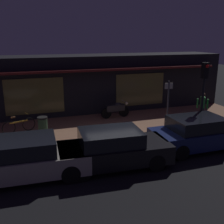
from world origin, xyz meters
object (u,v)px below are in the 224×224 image
(motorcycle, at_px, (116,109))
(parked_car_across, at_px, (198,133))
(bicycle_parked, at_px, (19,126))
(traffic_light_pole, at_px, (203,88))
(parked_car_far, at_px, (113,149))
(parked_car_near, at_px, (26,158))
(trash_bin, at_px, (43,126))
(person_bystander, at_px, (202,107))
(sign_post, at_px, (168,101))

(motorcycle, height_order, parked_car_across, parked_car_across)
(bicycle_parked, xyz_separation_m, traffic_light_pole, (8.06, -3.24, 1.97))
(parked_car_far, height_order, parked_car_across, same)
(parked_car_across, bearing_deg, parked_car_near, -177.77)
(trash_bin, xyz_separation_m, parked_car_near, (-0.83, -3.57, 0.08))
(bicycle_parked, bearing_deg, traffic_light_pole, -21.89)
(motorcycle, height_order, person_bystander, person_bystander)
(person_bystander, height_order, sign_post, sign_post)
(parked_car_near, distance_m, parked_car_across, 7.07)
(motorcycle, xyz_separation_m, parked_car_across, (1.98, -5.07, 0.06))
(sign_post, relative_size, parked_car_near, 0.57)
(motorcycle, bearing_deg, traffic_light_pole, -56.92)
(motorcycle, relative_size, parked_car_near, 0.41)
(sign_post, relative_size, parked_car_far, 0.57)
(bicycle_parked, xyz_separation_m, parked_car_near, (0.25, -4.41, 0.20))
(bicycle_parked, xyz_separation_m, person_bystander, (9.45, -1.48, 0.52))
(person_bystander, height_order, parked_car_across, person_bystander)
(sign_post, distance_m, parked_car_across, 2.81)
(motorcycle, bearing_deg, person_bystander, -30.45)
(traffic_light_pole, bearing_deg, bicycle_parked, 158.11)
(sign_post, distance_m, parked_car_near, 7.73)
(sign_post, xyz_separation_m, parked_car_across, (-0.03, -2.69, -0.81))
(traffic_light_pole, bearing_deg, trash_bin, 161.01)
(motorcycle, distance_m, parked_car_across, 5.44)
(bicycle_parked, bearing_deg, parked_car_far, -53.85)
(bicycle_parked, relative_size, parked_car_far, 0.37)
(motorcycle, bearing_deg, trash_bin, -157.36)
(person_bystander, xyz_separation_m, trash_bin, (-8.37, 0.64, -0.41))
(person_bystander, relative_size, parked_car_far, 0.40)
(sign_post, distance_m, traffic_light_pole, 2.16)
(parked_car_across, bearing_deg, person_bystander, 51.19)
(bicycle_parked, height_order, parked_car_across, parked_car_across)
(parked_car_near, bearing_deg, motorcycle, 46.43)
(person_bystander, relative_size, parked_car_across, 0.41)
(parked_car_across, bearing_deg, parked_car_far, -174.03)
(parked_car_far, bearing_deg, person_bystander, 26.65)
(parked_car_near, bearing_deg, sign_post, 22.69)
(sign_post, xyz_separation_m, traffic_light_pole, (0.72, -1.80, 0.97))
(motorcycle, xyz_separation_m, sign_post, (2.00, -2.38, 0.86))
(trash_bin, height_order, parked_car_across, parked_car_across)
(motorcycle, height_order, traffic_light_pole, traffic_light_pole)
(bicycle_parked, relative_size, parked_car_near, 0.37)
(motorcycle, height_order, parked_car_far, parked_car_far)
(person_bystander, distance_m, parked_car_near, 9.66)
(parked_car_across, bearing_deg, traffic_light_pole, 50.07)
(motorcycle, distance_m, sign_post, 3.23)
(traffic_light_pole, height_order, parked_car_across, traffic_light_pole)
(motorcycle, xyz_separation_m, traffic_light_pole, (2.72, -4.18, 1.83))
(traffic_light_pole, distance_m, parked_car_far, 5.23)
(trash_bin, distance_m, parked_car_far, 4.34)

